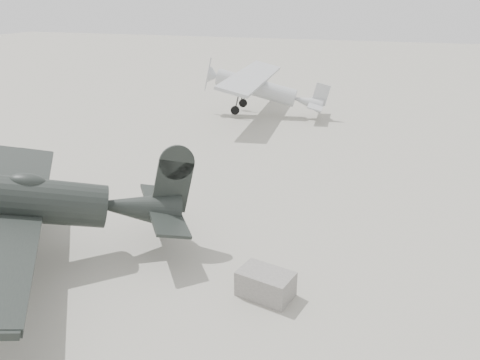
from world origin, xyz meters
name	(u,v)px	position (x,y,z in m)	size (l,w,h in m)	color
ground	(249,222)	(0.00, 0.00, 0.00)	(160.00, 160.00, 0.00)	gray
lowwing_monoplane	(47,202)	(-5.17, -4.59, 2.06)	(9.91, 10.88, 3.89)	black
highwing_monoplane	(261,85)	(-4.36, 16.64, 2.18)	(8.72, 12.28, 3.48)	#9FA2A5
equipment_block	(266,284)	(1.87, -4.29, 0.38)	(1.54, 0.96, 0.77)	slate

